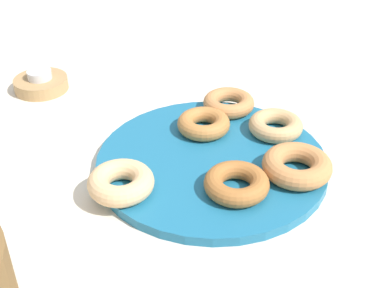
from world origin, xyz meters
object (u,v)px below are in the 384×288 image
donut_2 (276,125)px  donut_plate (212,161)px  candle_holder (41,84)px  tealight (39,75)px  donut_4 (297,166)px  donut_1 (204,124)px  donut_3 (121,182)px  donut_5 (229,103)px  donut_0 (237,183)px

donut_2 → donut_plate: bearing=103.1°
candle_holder → tealight: 0.02m
donut_plate → donut_4: donut_4 is taller
donut_4 → donut_plate: bearing=49.8°
donut_1 → donut_2: 0.11m
donut_3 → donut_5: bearing=-56.4°
donut_3 → tealight: 0.36m
donut_plate → donut_2: bearing=-76.9°
donut_5 → donut_3: bearing=123.6°
donut_4 → tealight: bearing=35.5°
donut_4 → donut_5: bearing=3.7°
tealight → donut_0: bearing=-154.1°
donut_1 → donut_3: size_ratio=0.93×
donut_5 → donut_1: bearing=126.3°
donut_2 → donut_5: size_ratio=0.98×
donut_2 → donut_5: (0.09, 0.04, -0.00)m
donut_3 → donut_plate: bearing=-78.7°
donut_plate → donut_1: donut_1 is taller
donut_plate → donut_4: (-0.08, -0.09, 0.02)m
donut_1 → donut_4: donut_4 is taller
donut_3 → tealight: (0.35, 0.06, 0.00)m
donut_4 → candle_holder: 0.49m
donut_2 → donut_4: bearing=166.6°
donut_plate → donut_4: size_ratio=3.48×
donut_0 → tealight: bearing=25.9°
donut_5 → candle_holder: size_ratio=0.88×
donut_1 → tealight: size_ratio=1.88×
donut_4 → candle_holder: size_ratio=0.99×
donut_plate → donut_2: donut_2 is taller
tealight → candle_holder: bearing=0.0°
donut_0 → donut_2: same height
donut_2 → donut_5: same height
donut_0 → candle_holder: 0.45m
donut_0 → donut_3: (0.05, 0.14, 0.00)m
donut_4 → donut_0: bearing=92.6°
donut_2 → candle_holder: 0.43m
donut_plate → candle_holder: (0.32, 0.20, 0.00)m
donut_3 → donut_2: bearing=-77.9°
donut_2 → candle_holder: donut_2 is taller
donut_4 → candle_holder: donut_4 is taller
donut_0 → donut_2: size_ratio=1.04×
donut_0 → donut_4: donut_4 is taller
candle_holder → tealight: tealight is taller
donut_plate → donut_4: 0.12m
donut_plate → donut_3: bearing=101.3°
donut_3 → candle_holder: (0.35, 0.06, -0.02)m
donut_5 → donut_4: bearing=-176.3°
donut_3 → candle_holder: donut_3 is taller
donut_2 → candle_holder: size_ratio=0.86×
donut_2 → donut_3: (-0.05, 0.25, 0.00)m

